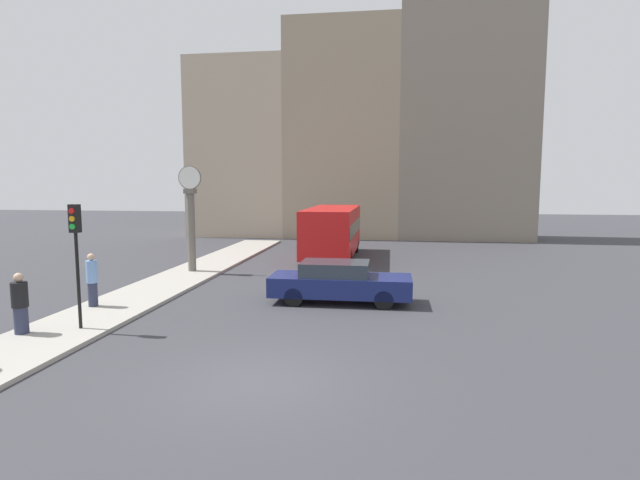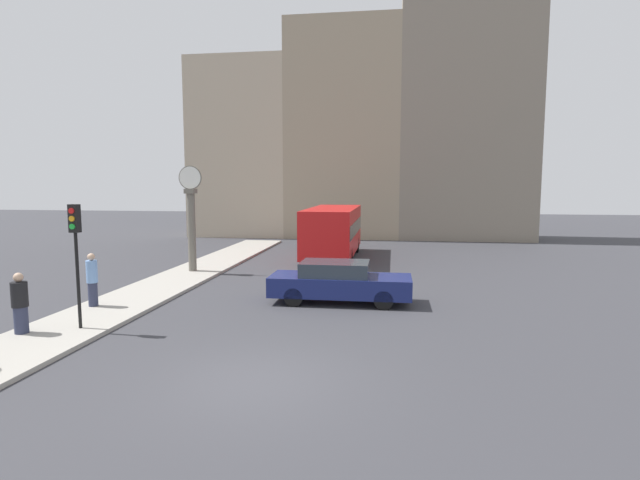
{
  "view_description": "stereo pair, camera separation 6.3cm",
  "coord_description": "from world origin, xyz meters",
  "views": [
    {
      "loc": [
        2.68,
        -9.63,
        4.07
      ],
      "look_at": [
        0.11,
        8.45,
        2.0
      ],
      "focal_mm": 28.0,
      "sensor_mm": 36.0,
      "label": 1
    },
    {
      "loc": [
        2.75,
        -9.62,
        4.07
      ],
      "look_at": [
        0.11,
        8.45,
        2.0
      ],
      "focal_mm": 28.0,
      "sensor_mm": 36.0,
      "label": 2
    }
  ],
  "objects": [
    {
      "name": "building_row",
      "position": [
        0.69,
        28.66,
        7.93
      ],
      "size": [
        25.4,
        5.0,
        17.34
      ],
      "color": "#B7A88E",
      "rests_on": "ground_plane"
    },
    {
      "name": "pedestrian_black_jacket",
      "position": [
        -6.96,
        1.99,
        0.91
      ],
      "size": [
        0.41,
        0.41,
        1.63
      ],
      "color": "#2D334C",
      "rests_on": "sidewalk_corner"
    },
    {
      "name": "pedestrian_blue_stripe",
      "position": [
        -6.82,
        4.98,
        0.98
      ],
      "size": [
        0.35,
        0.35,
        1.72
      ],
      "color": "#2D334C",
      "rests_on": "sidewalk_corner"
    },
    {
      "name": "ground_plane",
      "position": [
        0.0,
        0.0,
        0.0
      ],
      "size": [
        120.0,
        120.0,
        0.0
      ],
      "primitive_type": "plane",
      "color": "#38383D"
    },
    {
      "name": "street_clock",
      "position": [
        -6.23,
        11.71,
        2.43
      ],
      "size": [
        1.06,
        0.46,
        4.74
      ],
      "color": "#666056",
      "rests_on": "sidewalk_corner"
    },
    {
      "name": "traffic_light_near",
      "position": [
        -5.71,
        2.64,
        2.57
      ],
      "size": [
        0.26,
        0.24,
        3.4
      ],
      "color": "black",
      "rests_on": "sidewalk_corner"
    },
    {
      "name": "bus_distant",
      "position": [
        -0.45,
        17.28,
        1.57
      ],
      "size": [
        2.51,
        7.94,
        2.75
      ],
      "color": "red",
      "rests_on": "ground_plane"
    },
    {
      "name": "sedan_car",
      "position": [
        0.97,
        7.08,
        0.72
      ],
      "size": [
        4.8,
        1.72,
        1.42
      ],
      "color": "navy",
      "rests_on": "ground_plane"
    },
    {
      "name": "sidewalk_corner",
      "position": [
        -6.17,
        11.04,
        0.06
      ],
      "size": [
        2.56,
        26.08,
        0.12
      ],
      "primitive_type": "cube",
      "color": "#A39E93",
      "rests_on": "ground_plane"
    }
  ]
}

